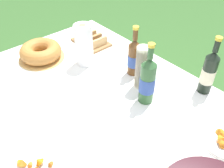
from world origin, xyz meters
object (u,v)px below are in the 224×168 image
object	(u,v)px
snack_plate_right	(36,168)
paper_towel_roll	(84,45)
bundt_cake	(41,52)
cider_bottle_green	(147,81)
cup_stack	(142,68)
bread_board	(91,40)
juice_bottle_red	(209,72)
cider_bottle_amber	(134,57)

from	to	relation	value
snack_plate_right	paper_towel_roll	bearing A→B (deg)	129.23
bundt_cake	cider_bottle_green	size ratio (longest dim) A/B	0.87
bundt_cake	cider_bottle_green	distance (m)	0.76
bundt_cake	cup_stack	xyz separation A→B (m)	(0.62, 0.28, 0.08)
cider_bottle_green	bread_board	size ratio (longest dim) A/B	1.32
paper_towel_roll	bread_board	distance (m)	0.27
juice_bottle_red	bread_board	world-z (taller)	juice_bottle_red
bundt_cake	cider_bottle_green	world-z (taller)	cider_bottle_green
cup_stack	cider_bottle_amber	size ratio (longest dim) A/B	0.83
paper_towel_roll	bundt_cake	bearing A→B (deg)	-141.22
cider_bottle_amber	cup_stack	bearing A→B (deg)	-25.50
cider_bottle_amber	snack_plate_right	bearing A→B (deg)	-74.23
juice_bottle_red	bread_board	bearing A→B (deg)	-169.10
cider_bottle_amber	juice_bottle_red	distance (m)	0.41
snack_plate_right	cup_stack	bearing A→B (deg)	97.88
snack_plate_right	cider_bottle_green	bearing A→B (deg)	89.72
juice_bottle_red	snack_plate_right	xyz separation A→B (m)	(-0.16, -0.93, -0.12)
cup_stack	bread_board	world-z (taller)	cup_stack
bread_board	cider_bottle_amber	bearing A→B (deg)	-2.82
bread_board	snack_plate_right	bearing A→B (deg)	-49.55
bundt_cake	cup_stack	size ratio (longest dim) A/B	1.17
cider_bottle_green	bread_board	xyz separation A→B (m)	(-0.66, 0.14, -0.11)
snack_plate_right	bread_board	bearing A→B (deg)	130.45
cider_bottle_amber	snack_plate_right	size ratio (longest dim) A/B	1.34
bundt_cake	snack_plate_right	world-z (taller)	bundt_cake
bundt_cake	cup_stack	bearing A→B (deg)	24.60
cup_stack	paper_towel_roll	size ratio (longest dim) A/B	0.97
cider_bottle_green	juice_bottle_red	world-z (taller)	cider_bottle_green
bundt_cake	cider_bottle_amber	distance (m)	0.61
cup_stack	bundt_cake	bearing A→B (deg)	-155.40
cider_bottle_amber	bread_board	bearing A→B (deg)	177.18
paper_towel_roll	bread_board	world-z (taller)	paper_towel_roll
bundt_cake	bread_board	size ratio (longest dim) A/B	1.14
paper_towel_roll	bread_board	bearing A→B (deg)	134.24
juice_bottle_red	paper_towel_roll	xyz separation A→B (m)	(-0.65, -0.34, 0.00)
bundt_cake	juice_bottle_red	bearing A→B (deg)	30.63
bundt_cake	cup_stack	world-z (taller)	cup_stack
bundt_cake	paper_towel_roll	world-z (taller)	paper_towel_roll
cup_stack	juice_bottle_red	distance (m)	0.35
cup_stack	cider_bottle_amber	bearing A→B (deg)	154.50
cider_bottle_green	cider_bottle_amber	distance (m)	0.25
juice_bottle_red	bundt_cake	bearing A→B (deg)	-149.37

